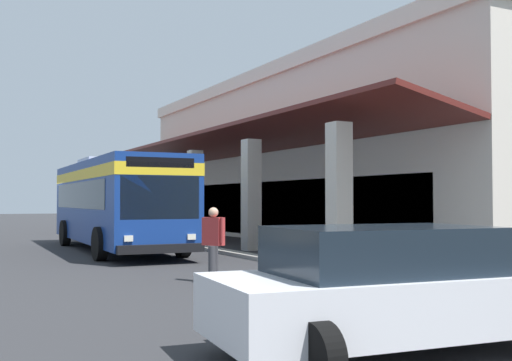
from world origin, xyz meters
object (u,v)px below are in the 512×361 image
object	(u,v)px
transit_bus	(115,198)
parked_sedan_white	(394,288)
pedestrian	(213,241)
potted_palm	(166,224)

from	to	relation	value
transit_bus	parked_sedan_white	distance (m)	16.30
parked_sedan_white	pedestrian	bearing A→B (deg)	175.10
transit_bus	potted_palm	distance (m)	8.73
parked_sedan_white	transit_bus	bearing A→B (deg)	176.91
transit_bus	parked_sedan_white	xyz separation A→B (m)	(16.23, -0.88, -1.10)
transit_bus	parked_sedan_white	bearing A→B (deg)	-3.09
transit_bus	pedestrian	world-z (taller)	transit_bus
parked_sedan_white	potted_palm	distance (m)	24.25
transit_bus	pedestrian	size ratio (longest dim) A/B	6.96
parked_sedan_white	pedestrian	world-z (taller)	pedestrian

